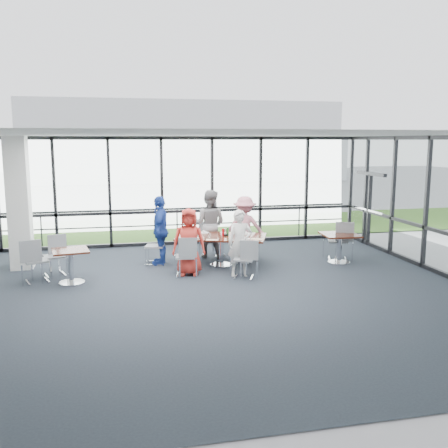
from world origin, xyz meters
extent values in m
cube|color=#1F252F|center=(0.00, 0.00, -0.01)|extent=(12.00, 10.00, 0.02)
cube|color=white|center=(0.00, 0.00, 3.20)|extent=(12.00, 10.00, 0.04)
cube|color=silver|center=(0.00, -5.00, 1.60)|extent=(12.00, 0.10, 3.20)
cube|color=white|center=(0.00, 5.00, 1.60)|extent=(12.00, 0.10, 3.20)
cube|color=black|center=(6.00, 3.75, 1.05)|extent=(0.12, 1.60, 2.10)
cube|color=white|center=(-3.60, 3.00, 1.60)|extent=(0.50, 0.50, 3.20)
cube|color=gray|center=(0.00, 10.00, -0.02)|extent=(80.00, 70.00, 0.02)
cube|color=#315F21|center=(0.00, 8.00, 0.01)|extent=(80.00, 5.00, 0.01)
cube|color=silver|center=(4.00, 32.00, 3.00)|extent=(24.00, 10.00, 6.00)
cylinder|color=#2D2D33|center=(0.00, 5.60, 0.50)|extent=(12.00, 0.06, 0.06)
cube|color=#36170A|center=(1.20, 2.23, 0.73)|extent=(2.44, 1.88, 0.04)
cylinder|color=silver|center=(1.20, 2.23, 0.35)|extent=(0.12, 0.12, 0.71)
cylinder|color=silver|center=(1.20, 2.23, 0.01)|extent=(0.56, 0.56, 0.03)
cube|color=#36170A|center=(-2.33, 1.39, 0.73)|extent=(0.86, 0.86, 0.04)
cylinder|color=silver|center=(-2.33, 1.39, 0.35)|extent=(0.12, 0.12, 0.71)
cube|color=#36170A|center=(4.18, 1.85, 0.73)|extent=(0.94, 0.94, 0.04)
cylinder|color=silver|center=(4.18, 1.85, 0.35)|extent=(0.12, 0.12, 0.71)
imported|color=red|center=(0.29, 1.56, 0.78)|extent=(0.84, 0.63, 1.55)
imported|color=silver|center=(1.41, 1.20, 0.77)|extent=(0.60, 0.47, 1.53)
imported|color=gray|center=(1.08, 3.17, 0.90)|extent=(1.03, 0.90, 1.80)
imported|color=#D07B8A|center=(1.99, 2.98, 0.82)|extent=(1.17, 0.84, 1.63)
imported|color=navy|center=(-0.26, 2.71, 0.87)|extent=(0.78, 1.12, 1.73)
cylinder|color=white|center=(0.47, 2.13, 0.76)|extent=(0.27, 0.27, 0.01)
cylinder|color=white|center=(1.66, 1.70, 0.76)|extent=(0.27, 0.27, 0.01)
cylinder|color=white|center=(0.85, 2.72, 0.76)|extent=(0.27, 0.27, 0.01)
cylinder|color=white|center=(1.87, 2.36, 0.76)|extent=(0.27, 0.27, 0.01)
cylinder|color=white|center=(0.34, 2.51, 0.76)|extent=(0.24, 0.24, 0.01)
cylinder|color=white|center=(0.85, 2.03, 0.81)|extent=(0.06, 0.06, 0.13)
cylinder|color=white|center=(1.47, 1.93, 0.82)|extent=(0.07, 0.07, 0.14)
cylinder|color=white|center=(1.36, 2.52, 0.81)|extent=(0.06, 0.06, 0.13)
cylinder|color=white|center=(0.47, 2.36, 0.82)|extent=(0.07, 0.07, 0.15)
cube|color=white|center=(0.87, 1.80, 0.75)|extent=(0.32, 0.27, 0.00)
cube|color=white|center=(1.95, 1.65, 0.75)|extent=(0.39, 0.36, 0.00)
cube|color=white|center=(1.51, 2.57, 0.75)|extent=(0.35, 0.31, 0.00)
cube|color=black|center=(1.31, 2.23, 0.77)|extent=(0.10, 0.07, 0.04)
cylinder|color=#A30009|center=(1.24, 2.24, 0.84)|extent=(0.06, 0.06, 0.18)
cylinder|color=#237A2C|center=(1.36, 2.25, 0.85)|extent=(0.05, 0.05, 0.20)
camera|label=1|loc=(-1.32, -9.62, 3.10)|focal=40.00mm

